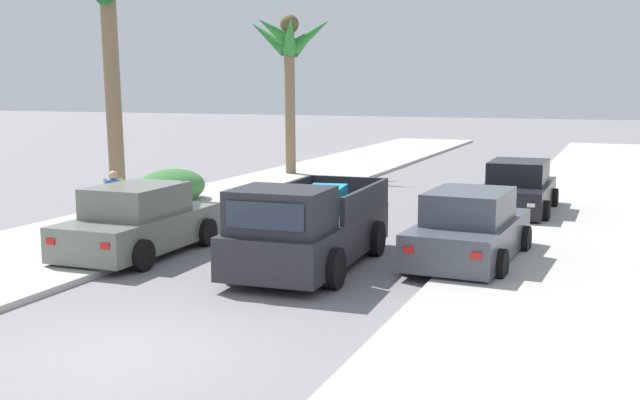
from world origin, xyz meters
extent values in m
plane|color=slate|center=(0.00, 0.00, 0.00)|extent=(160.00, 160.00, 0.00)
cube|color=#B2AFA8|center=(-5.47, 12.00, 0.06)|extent=(4.87, 60.00, 0.12)
cube|color=#B2AFA8|center=(5.47, 12.00, 0.06)|extent=(4.87, 60.00, 0.12)
cube|color=silver|center=(-4.43, 12.00, 0.05)|extent=(0.16, 60.00, 0.10)
cube|color=silver|center=(4.43, 12.00, 0.05)|extent=(0.16, 60.00, 0.10)
cube|color=#28282D|center=(0.40, 5.76, 0.60)|extent=(2.13, 5.18, 0.80)
cube|color=#28282D|center=(0.47, 4.16, 1.40)|extent=(1.78, 1.57, 0.80)
cube|color=#283342|center=(0.44, 4.92, 1.42)|extent=(1.38, 0.12, 0.44)
cube|color=#283342|center=(0.50, 3.40, 1.42)|extent=(1.46, 0.12, 0.48)
cube|color=#28282D|center=(1.28, 6.65, 1.28)|extent=(0.24, 3.30, 0.56)
cube|color=#28282D|center=(-0.54, 6.58, 1.28)|extent=(0.24, 3.30, 0.56)
cube|color=#28282D|center=(0.30, 8.26, 1.28)|extent=(1.88, 0.18, 0.56)
cube|color=silver|center=(0.29, 8.35, 0.44)|extent=(1.83, 0.20, 0.20)
cylinder|color=black|center=(1.45, 4.27, 0.38)|extent=(0.29, 0.77, 0.76)
cylinder|color=black|center=(-0.51, 4.19, 0.38)|extent=(0.29, 0.77, 0.76)
cylinder|color=black|center=(1.32, 7.20, 0.38)|extent=(0.29, 0.77, 0.76)
cylinder|color=black|center=(-0.64, 7.12, 0.38)|extent=(0.29, 0.77, 0.76)
cube|color=red|center=(1.04, 8.35, 0.74)|extent=(0.22, 0.05, 0.18)
cube|color=red|center=(-0.45, 8.29, 0.74)|extent=(0.22, 0.05, 0.18)
cube|color=#198CBF|center=(0.36, 6.70, 1.26)|extent=(0.92, 1.15, 0.53)
cube|color=#474C56|center=(3.34, 7.20, 0.54)|extent=(1.96, 4.28, 0.72)
cube|color=#474C56|center=(3.33, 7.10, 1.22)|extent=(1.62, 2.17, 0.64)
cube|color=#283342|center=(3.38, 8.07, 1.20)|extent=(1.37, 0.15, 0.52)
cube|color=#283342|center=(3.29, 6.13, 1.20)|extent=(1.34, 0.14, 0.50)
cylinder|color=black|center=(2.50, 8.55, 0.32)|extent=(0.25, 0.65, 0.64)
cylinder|color=black|center=(4.30, 8.46, 0.32)|extent=(0.25, 0.65, 0.64)
cylinder|color=black|center=(2.38, 5.95, 0.32)|extent=(0.25, 0.65, 0.64)
cylinder|color=black|center=(4.18, 5.86, 0.32)|extent=(0.25, 0.65, 0.64)
cube|color=red|center=(2.60, 5.13, 0.64)|extent=(0.20, 0.05, 0.12)
cube|color=white|center=(2.83, 9.34, 0.61)|extent=(0.20, 0.05, 0.10)
cube|color=red|center=(3.87, 5.07, 0.64)|extent=(0.20, 0.05, 0.12)
cube|color=white|center=(4.06, 9.28, 0.61)|extent=(0.20, 0.05, 0.10)
cube|color=black|center=(3.45, 13.80, 0.54)|extent=(1.76, 4.20, 0.72)
cube|color=black|center=(3.45, 13.90, 1.22)|extent=(1.52, 2.10, 0.64)
cube|color=#283342|center=(3.45, 12.93, 1.20)|extent=(1.37, 0.08, 0.52)
cube|color=#283342|center=(3.45, 14.87, 1.20)|extent=(1.34, 0.08, 0.50)
cylinder|color=black|center=(4.35, 12.50, 0.32)|extent=(0.22, 0.64, 0.64)
cylinder|color=black|center=(2.55, 12.50, 0.32)|extent=(0.22, 0.64, 0.64)
cylinder|color=black|center=(4.35, 15.10, 0.32)|extent=(0.22, 0.64, 0.64)
cylinder|color=black|center=(2.55, 15.10, 0.32)|extent=(0.22, 0.64, 0.64)
cube|color=red|center=(4.08, 15.91, 0.64)|extent=(0.20, 0.04, 0.12)
cube|color=white|center=(4.07, 11.69, 0.61)|extent=(0.20, 0.04, 0.10)
cube|color=red|center=(2.81, 15.91, 0.64)|extent=(0.20, 0.04, 0.12)
cube|color=white|center=(2.83, 11.69, 0.61)|extent=(0.20, 0.04, 0.10)
cube|color=slate|center=(-3.47, 5.42, 0.54)|extent=(1.81, 4.22, 0.72)
cube|color=slate|center=(-3.47, 5.32, 1.22)|extent=(1.55, 2.12, 0.64)
cube|color=#283342|center=(-3.48, 6.29, 1.20)|extent=(1.37, 0.10, 0.52)
cube|color=#283342|center=(-3.46, 4.35, 1.20)|extent=(1.34, 0.10, 0.50)
cylinder|color=black|center=(-4.39, 6.71, 0.32)|extent=(0.23, 0.64, 0.64)
cylinder|color=black|center=(-2.59, 6.73, 0.32)|extent=(0.23, 0.64, 0.64)
cylinder|color=black|center=(-4.36, 4.10, 0.32)|extent=(0.23, 0.64, 0.64)
cylinder|color=black|center=(-2.55, 4.13, 0.32)|extent=(0.23, 0.64, 0.64)
cube|color=red|center=(-4.08, 3.30, 0.64)|extent=(0.20, 0.04, 0.12)
cube|color=white|center=(-4.12, 7.52, 0.61)|extent=(0.20, 0.04, 0.10)
cube|color=red|center=(-2.81, 3.31, 0.64)|extent=(0.20, 0.04, 0.12)
cube|color=white|center=(-2.88, 7.53, 0.61)|extent=(0.20, 0.04, 0.10)
cylinder|color=#846B4C|center=(-6.36, 20.04, 3.03)|extent=(0.42, 0.53, 6.06)
cone|color=#2D7F33|center=(-5.46, 20.08, 5.64)|extent=(1.84, 0.65, 1.48)
cone|color=#2D7F33|center=(-6.01, 21.02, 5.57)|extent=(1.21, 2.12, 1.63)
cone|color=#2D7F33|center=(-6.68, 20.77, 5.71)|extent=(1.17, 1.73, 1.36)
cone|color=#2D7F33|center=(-7.30, 20.05, 5.59)|extent=(1.86, 0.60, 1.57)
cone|color=#2D7F33|center=(-6.71, 19.27, 5.78)|extent=(1.24, 1.82, 1.24)
cone|color=#2D7F33|center=(-5.90, 19.07, 5.59)|extent=(1.41, 2.15, 1.59)
sphere|color=brown|center=(-6.36, 20.04, 6.05)|extent=(0.75, 0.75, 0.75)
cylinder|color=#846B4C|center=(-6.98, 9.37, 3.57)|extent=(0.44, 0.63, 7.16)
ellipsoid|color=#387538|center=(-6.73, 11.76, 0.55)|extent=(1.80, 2.80, 1.10)
cylinder|color=navy|center=(-5.47, 7.07, 0.41)|extent=(0.14, 0.14, 0.82)
cylinder|color=navy|center=(-5.27, 7.07, 0.41)|extent=(0.14, 0.14, 0.82)
cube|color=#3366B2|center=(-5.37, 7.07, 1.09)|extent=(0.43, 0.42, 0.55)
sphere|color=tan|center=(-5.37, 7.07, 1.48)|extent=(0.22, 0.22, 0.22)
cylinder|color=tan|center=(-5.61, 7.07, 1.12)|extent=(0.09, 0.09, 0.55)
cylinder|color=tan|center=(-5.13, 7.07, 1.12)|extent=(0.09, 0.09, 0.55)
camera|label=1|loc=(6.23, -8.47, 3.65)|focal=43.36mm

